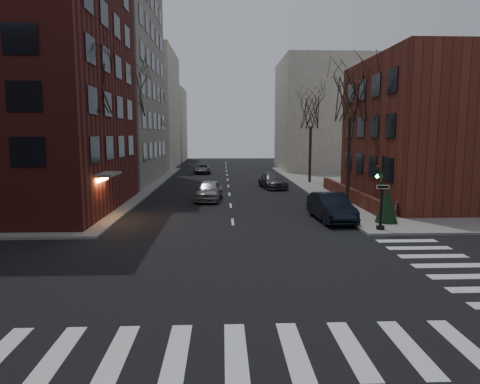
{
  "coord_description": "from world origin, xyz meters",
  "views": [
    {
      "loc": [
        -0.61,
        -13.5,
        5.33
      ],
      "look_at": [
        0.4,
        10.83,
        2.0
      ],
      "focal_mm": 32.0,
      "sensor_mm": 36.0,
      "label": 1
    }
  ],
  "objects_px": {
    "parked_sedan": "(331,207)",
    "car_lane_far": "(202,169)",
    "tree_right_a": "(351,96)",
    "tree_left_a": "(90,83)",
    "evergreen_shrub": "(387,204)",
    "streetlamp_near": "(130,147)",
    "sandwich_board": "(398,209)",
    "tree_left_c": "(155,111)",
    "tree_right_b": "(311,112)",
    "car_lane_gray": "(273,180)",
    "streetlamp_far": "(163,142)",
    "traffic_signal": "(381,198)",
    "tree_left_b": "(131,93)",
    "car_lane_silver": "(209,190)"
  },
  "relations": [
    {
      "from": "tree_right_a",
      "to": "evergreen_shrub",
      "type": "height_order",
      "value": "tree_right_a"
    },
    {
      "from": "tree_right_a",
      "to": "parked_sedan",
      "type": "height_order",
      "value": "tree_right_a"
    },
    {
      "from": "tree_right_a",
      "to": "car_lane_gray",
      "type": "bearing_deg",
      "value": 113.46
    },
    {
      "from": "streetlamp_near",
      "to": "parked_sedan",
      "type": "bearing_deg",
      "value": -34.59
    },
    {
      "from": "parked_sedan",
      "to": "car_lane_silver",
      "type": "bearing_deg",
      "value": 129.27
    },
    {
      "from": "streetlamp_far",
      "to": "evergreen_shrub",
      "type": "xyz_separation_m",
      "value": [
        17.22,
        -31.19,
        -3.01
      ]
    },
    {
      "from": "tree_right_b",
      "to": "car_lane_silver",
      "type": "height_order",
      "value": "tree_right_b"
    },
    {
      "from": "tree_right_b",
      "to": "sandwich_board",
      "type": "distance_m",
      "value": 20.6
    },
    {
      "from": "traffic_signal",
      "to": "tree_left_a",
      "type": "height_order",
      "value": "tree_left_a"
    },
    {
      "from": "tree_left_b",
      "to": "traffic_signal",
      "type": "bearing_deg",
      "value": -45.46
    },
    {
      "from": "tree_left_b",
      "to": "car_lane_far",
      "type": "height_order",
      "value": "tree_left_b"
    },
    {
      "from": "tree_left_b",
      "to": "car_lane_far",
      "type": "relative_size",
      "value": 2.38
    },
    {
      "from": "tree_left_b",
      "to": "parked_sedan",
      "type": "bearing_deg",
      "value": -42.95
    },
    {
      "from": "tree_right_b",
      "to": "evergreen_shrub",
      "type": "distance_m",
      "value": 22.13
    },
    {
      "from": "streetlamp_far",
      "to": "sandwich_board",
      "type": "distance_m",
      "value": 34.96
    },
    {
      "from": "tree_right_b",
      "to": "parked_sedan",
      "type": "xyz_separation_m",
      "value": [
        -2.73,
        -19.84,
        -6.74
      ]
    },
    {
      "from": "tree_left_a",
      "to": "car_lane_gray",
      "type": "bearing_deg",
      "value": 47.25
    },
    {
      "from": "streetlamp_far",
      "to": "car_lane_far",
      "type": "xyz_separation_m",
      "value": [
        4.87,
        2.12,
        -3.61
      ]
    },
    {
      "from": "tree_left_a",
      "to": "sandwich_board",
      "type": "distance_m",
      "value": 20.87
    },
    {
      "from": "tree_left_c",
      "to": "tree_right_b",
      "type": "xyz_separation_m",
      "value": [
        17.6,
        -8.0,
        -0.44
      ]
    },
    {
      "from": "tree_right_b",
      "to": "car_lane_far",
      "type": "bearing_deg",
      "value": 135.02
    },
    {
      "from": "tree_left_a",
      "to": "tree_left_c",
      "type": "distance_m",
      "value": 26.0
    },
    {
      "from": "car_lane_gray",
      "to": "evergreen_shrub",
      "type": "xyz_separation_m",
      "value": [
        4.66,
        -17.43,
        0.47
      ]
    },
    {
      "from": "traffic_signal",
      "to": "car_lane_silver",
      "type": "height_order",
      "value": "traffic_signal"
    },
    {
      "from": "parked_sedan",
      "to": "car_lane_far",
      "type": "xyz_separation_m",
      "value": [
        -9.4,
        31.96,
        -0.22
      ]
    },
    {
      "from": "car_lane_far",
      "to": "tree_right_a",
      "type": "bearing_deg",
      "value": -70.24
    },
    {
      "from": "tree_left_a",
      "to": "tree_right_a",
      "type": "height_order",
      "value": "tree_left_a"
    },
    {
      "from": "tree_left_b",
      "to": "car_lane_gray",
      "type": "bearing_deg",
      "value": 9.64
    },
    {
      "from": "sandwich_board",
      "to": "tree_left_a",
      "type": "bearing_deg",
      "value": -159.09
    },
    {
      "from": "tree_left_c",
      "to": "tree_right_a",
      "type": "distance_m",
      "value": 28.17
    },
    {
      "from": "tree_left_a",
      "to": "streetlamp_near",
      "type": "height_order",
      "value": "tree_left_a"
    },
    {
      "from": "tree_right_b",
      "to": "tree_right_a",
      "type": "bearing_deg",
      "value": -90.0
    },
    {
      "from": "streetlamp_near",
      "to": "parked_sedan",
      "type": "height_order",
      "value": "streetlamp_near"
    },
    {
      "from": "tree_right_b",
      "to": "sandwich_board",
      "type": "xyz_separation_m",
      "value": [
        1.7,
        -19.31,
        -6.95
      ]
    },
    {
      "from": "streetlamp_near",
      "to": "sandwich_board",
      "type": "distance_m",
      "value": 21.2
    },
    {
      "from": "tree_left_a",
      "to": "car_lane_silver",
      "type": "bearing_deg",
      "value": 42.45
    },
    {
      "from": "parked_sedan",
      "to": "tree_left_a",
      "type": "bearing_deg",
      "value": 169.23
    },
    {
      "from": "car_lane_far",
      "to": "streetlamp_near",
      "type": "bearing_deg",
      "value": -107.57
    },
    {
      "from": "sandwich_board",
      "to": "car_lane_far",
      "type": "bearing_deg",
      "value": 138.55
    },
    {
      "from": "tree_right_b",
      "to": "streetlamp_near",
      "type": "distance_m",
      "value": 20.01
    },
    {
      "from": "tree_left_b",
      "to": "car_lane_silver",
      "type": "bearing_deg",
      "value": -37.77
    },
    {
      "from": "tree_right_a",
      "to": "parked_sedan",
      "type": "relative_size",
      "value": 1.89
    },
    {
      "from": "tree_right_a",
      "to": "tree_left_a",
      "type": "bearing_deg",
      "value": -167.2
    },
    {
      "from": "evergreen_shrub",
      "to": "tree_right_a",
      "type": "bearing_deg",
      "value": 91.75
    },
    {
      "from": "tree_left_c",
      "to": "streetlamp_far",
      "type": "distance_m",
      "value": 4.33
    },
    {
      "from": "streetlamp_near",
      "to": "tree_left_a",
      "type": "bearing_deg",
      "value": -94.29
    },
    {
      "from": "streetlamp_far",
      "to": "evergreen_shrub",
      "type": "relative_size",
      "value": 2.92
    },
    {
      "from": "parked_sedan",
      "to": "sandwich_board",
      "type": "distance_m",
      "value": 4.47
    },
    {
      "from": "parked_sedan",
      "to": "sandwich_board",
      "type": "height_order",
      "value": "parked_sedan"
    },
    {
      "from": "tree_right_b",
      "to": "evergreen_shrub",
      "type": "relative_size",
      "value": 4.27
    }
  ]
}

